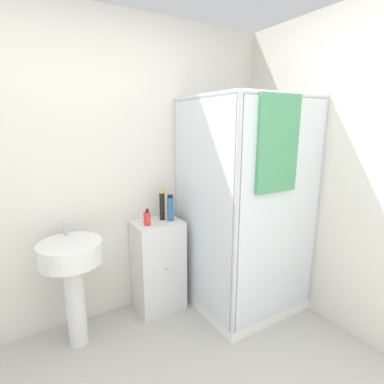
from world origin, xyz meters
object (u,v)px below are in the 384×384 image
Objects in this scene: shampoo_bottle_blue at (170,208)px; shampoo_bottle_tall_black at (162,206)px; sink at (72,268)px; soap_dispenser at (147,218)px.

shampoo_bottle_tall_black is at bearing 132.83° from shampoo_bottle_blue.
sink is 0.86m from shampoo_bottle_tall_black.
shampoo_bottle_tall_black is at bearing 21.74° from soap_dispenser.
shampoo_bottle_blue is (0.05, -0.06, -0.02)m from shampoo_bottle_tall_black.
sink is at bearing -174.65° from shampoo_bottle_blue.
soap_dispenser is (0.62, 0.07, 0.25)m from sink.
shampoo_bottle_blue is at bearing 5.35° from sink.
sink is 4.20× the size of shampoo_bottle_blue.
shampoo_bottle_tall_black reaches higher than soap_dispenser.
shampoo_bottle_blue is at bearing -47.17° from shampoo_bottle_tall_black.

